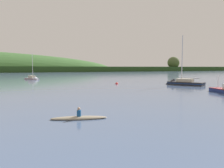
{
  "coord_description": "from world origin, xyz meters",
  "views": [
    {
      "loc": [
        -13.94,
        1.66,
        3.94
      ],
      "look_at": [
        0.77,
        27.5,
        1.61
      ],
      "focal_mm": 34.31,
      "sensor_mm": 36.0,
      "label": 1
    }
  ],
  "objects_px": {
    "sailboat_midwater_white": "(181,84)",
    "mooring_buoy_midchannel": "(117,84)",
    "sailboat_near_mooring": "(33,79)",
    "canoe_with_paddler": "(79,118)"
  },
  "relations": [
    {
      "from": "canoe_with_paddler",
      "to": "mooring_buoy_midchannel",
      "type": "relative_size",
      "value": 5.38
    },
    {
      "from": "sailboat_midwater_white",
      "to": "mooring_buoy_midchannel",
      "type": "height_order",
      "value": "sailboat_midwater_white"
    },
    {
      "from": "canoe_with_paddler",
      "to": "mooring_buoy_midchannel",
      "type": "distance_m",
      "value": 34.49
    },
    {
      "from": "canoe_with_paddler",
      "to": "sailboat_midwater_white",
      "type": "bearing_deg",
      "value": -127.69
    },
    {
      "from": "sailboat_midwater_white",
      "to": "mooring_buoy_midchannel",
      "type": "relative_size",
      "value": 15.17
    },
    {
      "from": "sailboat_midwater_white",
      "to": "mooring_buoy_midchannel",
      "type": "xyz_separation_m",
      "value": [
        -11.1,
        9.5,
        -0.2
      ]
    },
    {
      "from": "sailboat_midwater_white",
      "to": "sailboat_near_mooring",
      "type": "bearing_deg",
      "value": 13.06
    },
    {
      "from": "sailboat_near_mooring",
      "to": "mooring_buoy_midchannel",
      "type": "distance_m",
      "value": 31.35
    },
    {
      "from": "canoe_with_paddler",
      "to": "sailboat_near_mooring",
      "type": "bearing_deg",
      "value": -74.33
    },
    {
      "from": "sailboat_near_mooring",
      "to": "sailboat_midwater_white",
      "type": "bearing_deg",
      "value": 14.05
    }
  ]
}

